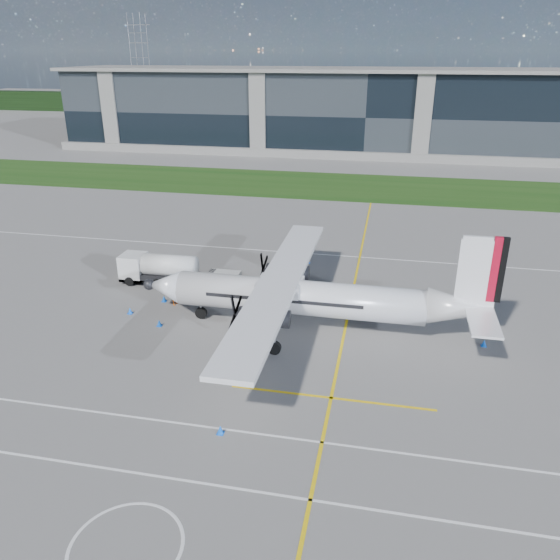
{
  "coord_description": "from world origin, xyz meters",
  "views": [
    {
      "loc": [
        5.46,
        -32.68,
        18.71
      ],
      "look_at": [
        -2.13,
        4.11,
        2.87
      ],
      "focal_mm": 35.0,
      "sensor_mm": 36.0,
      "label": 1
    }
  ],
  "objects_px": {
    "safety_cone_fwd": "(130,311)",
    "ground_crew_person": "(174,292)",
    "turboprop_aircraft": "(312,279)",
    "safety_cone_nose_port": "(159,323)",
    "safety_cone_portwing": "(220,430)",
    "safety_cone_nose_stbd": "(164,299)",
    "safety_cone_tail": "(484,343)",
    "fuel_tanker_truck": "(154,269)",
    "safety_cone_stbdwing": "(308,261)",
    "baggage_tug": "(224,282)",
    "pylon_west": "(140,62)"
  },
  "relations": [
    {
      "from": "safety_cone_tail",
      "to": "baggage_tug",
      "type": "bearing_deg",
      "value": 165.22
    },
    {
      "from": "pylon_west",
      "to": "safety_cone_tail",
      "type": "distance_m",
      "value": 175.05
    },
    {
      "from": "turboprop_aircraft",
      "to": "safety_cone_tail",
      "type": "height_order",
      "value": "turboprop_aircraft"
    },
    {
      "from": "ground_crew_person",
      "to": "turboprop_aircraft",
      "type": "bearing_deg",
      "value": -94.24
    },
    {
      "from": "safety_cone_portwing",
      "to": "safety_cone_nose_stbd",
      "type": "relative_size",
      "value": 1.0
    },
    {
      "from": "pylon_west",
      "to": "ground_crew_person",
      "type": "height_order",
      "value": "pylon_west"
    },
    {
      "from": "turboprop_aircraft",
      "to": "safety_cone_stbdwing",
      "type": "relative_size",
      "value": 52.18
    },
    {
      "from": "turboprop_aircraft",
      "to": "safety_cone_fwd",
      "type": "bearing_deg",
      "value": -178.56
    },
    {
      "from": "safety_cone_nose_port",
      "to": "fuel_tanker_truck",
      "type": "bearing_deg",
      "value": 115.75
    },
    {
      "from": "safety_cone_stbdwing",
      "to": "safety_cone_fwd",
      "type": "height_order",
      "value": "same"
    },
    {
      "from": "safety_cone_stbdwing",
      "to": "safety_cone_nose_port",
      "type": "height_order",
      "value": "same"
    },
    {
      "from": "safety_cone_tail",
      "to": "safety_cone_fwd",
      "type": "bearing_deg",
      "value": -179.5
    },
    {
      "from": "safety_cone_nose_port",
      "to": "safety_cone_stbdwing",
      "type": "bearing_deg",
      "value": 59.72
    },
    {
      "from": "ground_crew_person",
      "to": "safety_cone_tail",
      "type": "height_order",
      "value": "ground_crew_person"
    },
    {
      "from": "safety_cone_stbdwing",
      "to": "safety_cone_fwd",
      "type": "distance_m",
      "value": 17.86
    },
    {
      "from": "safety_cone_tail",
      "to": "safety_cone_stbdwing",
      "type": "height_order",
      "value": "same"
    },
    {
      "from": "safety_cone_stbdwing",
      "to": "baggage_tug",
      "type": "bearing_deg",
      "value": -126.51
    },
    {
      "from": "safety_cone_portwing",
      "to": "safety_cone_tail",
      "type": "bearing_deg",
      "value": 40.03
    },
    {
      "from": "safety_cone_nose_port",
      "to": "safety_cone_portwing",
      "type": "bearing_deg",
      "value": -53.24
    },
    {
      "from": "turboprop_aircraft",
      "to": "ground_crew_person",
      "type": "relative_size",
      "value": 12.39
    },
    {
      "from": "safety_cone_fwd",
      "to": "ground_crew_person",
      "type": "bearing_deg",
      "value": 38.94
    },
    {
      "from": "pylon_west",
      "to": "safety_cone_portwing",
      "type": "distance_m",
      "value": 178.78
    },
    {
      "from": "fuel_tanker_truck",
      "to": "safety_cone_fwd",
      "type": "relative_size",
      "value": 14.25
    },
    {
      "from": "safety_cone_fwd",
      "to": "safety_cone_nose_stbd",
      "type": "xyz_separation_m",
      "value": [
        1.71,
        2.58,
        0.0
      ]
    },
    {
      "from": "safety_cone_portwing",
      "to": "safety_cone_nose_stbd",
      "type": "distance_m",
      "value": 17.6
    },
    {
      "from": "turboprop_aircraft",
      "to": "safety_cone_nose_stbd",
      "type": "distance_m",
      "value": 13.05
    },
    {
      "from": "safety_cone_portwing",
      "to": "safety_cone_fwd",
      "type": "height_order",
      "value": "same"
    },
    {
      "from": "pylon_west",
      "to": "safety_cone_nose_stbd",
      "type": "height_order",
      "value": "pylon_west"
    },
    {
      "from": "ground_crew_person",
      "to": "safety_cone_portwing",
      "type": "bearing_deg",
      "value": -144.85
    },
    {
      "from": "safety_cone_tail",
      "to": "safety_cone_portwing",
      "type": "bearing_deg",
      "value": -139.97
    },
    {
      "from": "safety_cone_tail",
      "to": "pylon_west",
      "type": "bearing_deg",
      "value": 122.04
    },
    {
      "from": "turboprop_aircraft",
      "to": "safety_cone_nose_stbd",
      "type": "height_order",
      "value": "turboprop_aircraft"
    },
    {
      "from": "pylon_west",
      "to": "ground_crew_person",
      "type": "distance_m",
      "value": 162.06
    },
    {
      "from": "fuel_tanker_truck",
      "to": "safety_cone_tail",
      "type": "xyz_separation_m",
      "value": [
        26.6,
        -5.81,
        -1.09
      ]
    },
    {
      "from": "pylon_west",
      "to": "turboprop_aircraft",
      "type": "bearing_deg",
      "value": -61.4
    },
    {
      "from": "safety_cone_stbdwing",
      "to": "safety_cone_nose_port",
      "type": "distance_m",
      "value": 17.28
    },
    {
      "from": "safety_cone_tail",
      "to": "safety_cone_nose_port",
      "type": "xyz_separation_m",
      "value": [
        -22.98,
        -1.7,
        0.0
      ]
    },
    {
      "from": "safety_cone_tail",
      "to": "safety_cone_stbdwing",
      "type": "distance_m",
      "value": 19.45
    },
    {
      "from": "pylon_west",
      "to": "safety_cone_fwd",
      "type": "xyz_separation_m",
      "value": [
        66.52,
        -148.08,
        -14.75
      ]
    },
    {
      "from": "pylon_west",
      "to": "safety_cone_nose_port",
      "type": "xyz_separation_m",
      "value": [
        69.56,
        -149.56,
        -14.75
      ]
    },
    {
      "from": "turboprop_aircraft",
      "to": "baggage_tug",
      "type": "bearing_deg",
      "value": 147.52
    },
    {
      "from": "ground_crew_person",
      "to": "safety_cone_tail",
      "type": "distance_m",
      "value": 23.33
    },
    {
      "from": "baggage_tug",
      "to": "safety_cone_nose_stbd",
      "type": "height_order",
      "value": "baggage_tug"
    },
    {
      "from": "pylon_west",
      "to": "safety_cone_portwing",
      "type": "bearing_deg",
      "value": -64.17
    },
    {
      "from": "turboprop_aircraft",
      "to": "safety_cone_tail",
      "type": "relative_size",
      "value": 52.18
    },
    {
      "from": "turboprop_aircraft",
      "to": "safety_cone_fwd",
      "type": "distance_m",
      "value": 14.51
    },
    {
      "from": "safety_cone_nose_port",
      "to": "safety_cone_fwd",
      "type": "relative_size",
      "value": 1.0
    },
    {
      "from": "safety_cone_tail",
      "to": "safety_cone_stbdwing",
      "type": "xyz_separation_m",
      "value": [
        -14.26,
        13.22,
        0.0
      ]
    },
    {
      "from": "turboprop_aircraft",
      "to": "safety_cone_nose_port",
      "type": "relative_size",
      "value": 52.18
    },
    {
      "from": "fuel_tanker_truck",
      "to": "safety_cone_portwing",
      "type": "bearing_deg",
      "value": -57.44
    }
  ]
}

